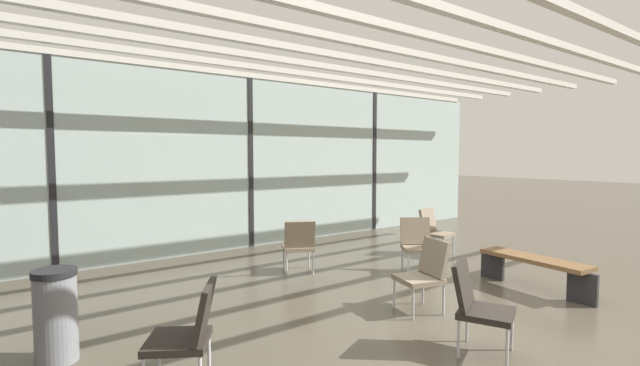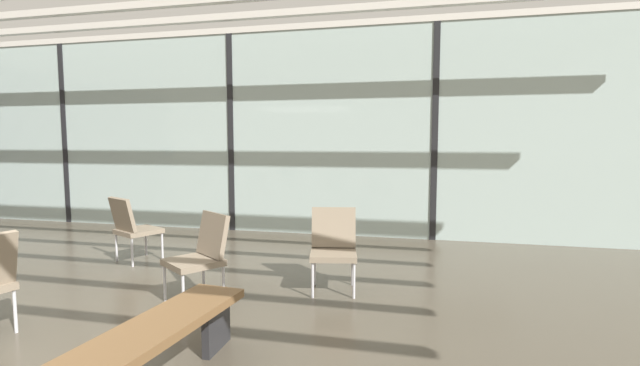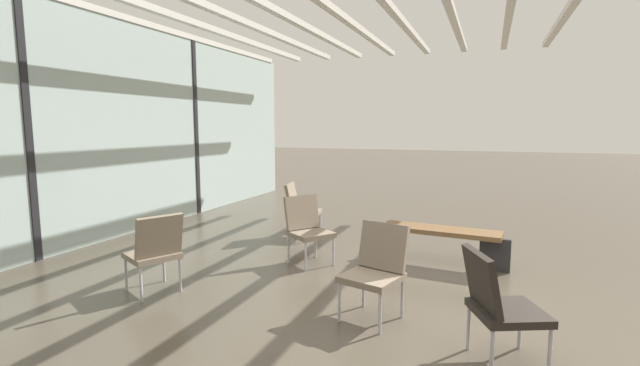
{
  "view_description": "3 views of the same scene",
  "coord_description": "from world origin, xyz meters",
  "px_view_note": "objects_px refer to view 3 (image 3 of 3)",
  "views": [
    {
      "loc": [
        -4.28,
        -2.88,
        1.91
      ],
      "look_at": [
        1.77,
        5.15,
        1.25
      ],
      "focal_mm": 24.68,
      "sensor_mm": 36.0,
      "label": 1
    },
    {
      "loc": [
        3.36,
        -2.2,
        1.59
      ],
      "look_at": [
        1.34,
        6.34,
        0.77
      ],
      "focal_mm": 25.04,
      "sensor_mm": 36.0,
      "label": 2
    },
    {
      "loc": [
        -4.01,
        -0.39,
        1.77
      ],
      "look_at": [
        1.92,
        1.88,
        0.96
      ],
      "focal_mm": 24.9,
      "sensor_mm": 36.0,
      "label": 3
    }
  ],
  "objects_px": {
    "lounge_chair_3": "(307,226)",
    "waiting_bench": "(440,236)",
    "lounge_chair_1": "(300,207)",
    "lounge_chair_2": "(497,300)",
    "lounge_chair_4": "(376,265)",
    "lounge_chair_0": "(155,248)"
  },
  "relations": [
    {
      "from": "lounge_chair_0",
      "to": "lounge_chair_1",
      "type": "xyz_separation_m",
      "value": [
        2.8,
        -0.45,
        0.0
      ]
    },
    {
      "from": "lounge_chair_1",
      "to": "lounge_chair_3",
      "type": "xyz_separation_m",
      "value": [
        -1.22,
        -0.64,
        0.0
      ]
    },
    {
      "from": "lounge_chair_1",
      "to": "lounge_chair_4",
      "type": "height_order",
      "value": "same"
    },
    {
      "from": "lounge_chair_1",
      "to": "lounge_chair_3",
      "type": "distance_m",
      "value": 1.37
    },
    {
      "from": "lounge_chair_1",
      "to": "waiting_bench",
      "type": "height_order",
      "value": "lounge_chair_1"
    },
    {
      "from": "lounge_chair_2",
      "to": "lounge_chair_4",
      "type": "bearing_deg",
      "value": 40.24
    },
    {
      "from": "lounge_chair_1",
      "to": "waiting_bench",
      "type": "relative_size",
      "value": 0.51
    },
    {
      "from": "lounge_chair_4",
      "to": "waiting_bench",
      "type": "height_order",
      "value": "lounge_chair_4"
    },
    {
      "from": "lounge_chair_0",
      "to": "lounge_chair_4",
      "type": "distance_m",
      "value": 2.34
    },
    {
      "from": "lounge_chair_2",
      "to": "lounge_chair_3",
      "type": "xyz_separation_m",
      "value": [
        1.8,
        2.28,
        0.0
      ]
    },
    {
      "from": "lounge_chair_2",
      "to": "lounge_chair_0",
      "type": "bearing_deg",
      "value": 61.99
    },
    {
      "from": "lounge_chair_1",
      "to": "lounge_chair_3",
      "type": "relative_size",
      "value": 1.0
    },
    {
      "from": "lounge_chair_0",
      "to": "lounge_chair_2",
      "type": "height_order",
      "value": "same"
    },
    {
      "from": "lounge_chair_3",
      "to": "waiting_bench",
      "type": "bearing_deg",
      "value": -35.94
    },
    {
      "from": "lounge_chair_3",
      "to": "lounge_chair_4",
      "type": "distance_m",
      "value": 1.8
    },
    {
      "from": "lounge_chair_1",
      "to": "lounge_chair_0",
      "type": "bearing_deg",
      "value": 159.79
    },
    {
      "from": "lounge_chair_2",
      "to": "lounge_chair_3",
      "type": "relative_size",
      "value": 1.0
    },
    {
      "from": "lounge_chair_1",
      "to": "waiting_bench",
      "type": "bearing_deg",
      "value": -117.31
    },
    {
      "from": "lounge_chair_0",
      "to": "lounge_chair_2",
      "type": "distance_m",
      "value": 3.37
    },
    {
      "from": "lounge_chair_0",
      "to": "lounge_chair_2",
      "type": "relative_size",
      "value": 1.0
    },
    {
      "from": "lounge_chair_0",
      "to": "lounge_chair_4",
      "type": "relative_size",
      "value": 1.0
    },
    {
      "from": "lounge_chair_1",
      "to": "lounge_chair_2",
      "type": "distance_m",
      "value": 4.2
    }
  ]
}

